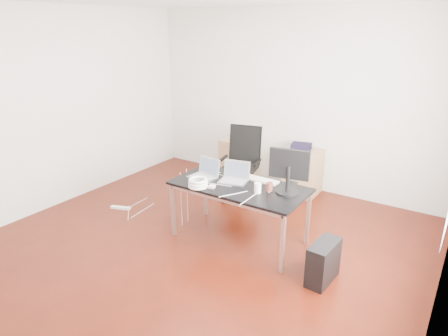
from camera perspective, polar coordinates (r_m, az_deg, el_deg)
The scene contains 18 objects.
room_shell at distance 4.33m, azimuth -3.59°, elevation 4.76°, with size 5.00×5.00×5.00m.
desk at distance 4.76m, azimuth 2.20°, elevation -3.06°, with size 1.60×0.80×0.73m.
office_chair at distance 6.02m, azimuth 2.55°, elevation 1.20°, with size 0.57×0.59×1.08m.
filing_cabinet_left at distance 6.85m, azimuth 2.08°, elevation 1.29°, with size 0.50×0.50×0.70m, color #A17750.
filing_cabinet_right at distance 6.36m, azimuth 11.17°, elevation -0.58°, with size 0.50×0.50×0.70m, color #A17750.
pc_tower at distance 4.34m, azimuth 13.99°, elevation -12.93°, with size 0.20×0.45×0.44m, color black.
wastebasket at distance 6.31m, azimuth 10.03°, elevation -2.72°, with size 0.24×0.24×0.28m, color black.
power_strip at distance 6.01m, azimuth -14.54°, elevation -5.53°, with size 0.30×0.06×0.04m, color white.
laptop_left at distance 4.97m, azimuth -2.76°, elevation -0.70°, with size 0.36×0.29×0.23m.
laptop_right at distance 4.84m, azimuth 1.49°, elevation -1.24°, with size 0.38×0.32×0.23m.
monitor at distance 4.49m, azimuth 9.27°, elevation -0.13°, with size 0.45×0.26×0.51m.
keyboard at distance 4.88m, azimuth 5.29°, elevation -1.71°, with size 0.44×0.14×0.02m, color white.
cup_white at distance 4.52m, azimuth 4.83°, elevation -2.84°, with size 0.08×0.08×0.12m, color white.
cup_brown at distance 4.58m, azimuth 6.49°, elevation -2.69°, with size 0.08×0.08×0.10m, color maroon.
cable_coil at distance 4.66m, azimuth -3.73°, elevation -2.16°, with size 0.24×0.24×0.11m.
power_adapter at distance 4.66m, azimuth -1.74°, elevation -2.68°, with size 0.07×0.07×0.03m, color white.
speaker at distance 6.79m, azimuth 1.93°, elevation 4.99°, with size 0.09×0.08×0.18m, color #9E9E9E.
navy_garment at distance 6.30m, azimuth 10.98°, elevation 3.03°, with size 0.30×0.24×0.09m, color black.
Camera 1 is at (2.56, -3.33, 2.52)m, focal length 32.00 mm.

